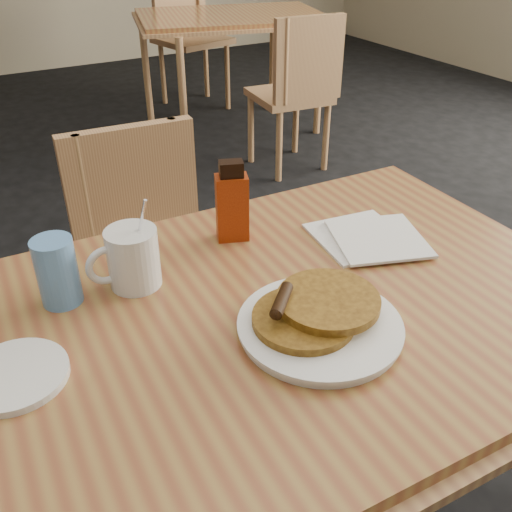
{
  "coord_description": "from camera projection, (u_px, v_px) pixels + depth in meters",
  "views": [
    {
      "loc": [
        -0.4,
        -0.65,
        1.35
      ],
      "look_at": [
        -0.01,
        0.03,
        0.85
      ],
      "focal_mm": 40.0,
      "sensor_mm": 36.0,
      "label": 1
    }
  ],
  "objects": [
    {
      "name": "chair_neighbor_near",
      "position": [
        298.0,
        82.0,
        3.06
      ],
      "size": [
        0.43,
        0.43,
        0.86
      ],
      "rotation": [
        0.0,
        0.0,
        -0.1
      ],
      "color": "tan",
      "rests_on": "floor"
    },
    {
      "name": "main_table",
      "position": [
        274.0,
        326.0,
        1.01
      ],
      "size": [
        1.22,
        0.85,
        0.75
      ],
      "rotation": [
        0.0,
        0.0,
        -0.03
      ],
      "color": "olive",
      "rests_on": "floor"
    },
    {
      "name": "side_saucer",
      "position": [
        15.0,
        375.0,
        0.83
      ],
      "size": [
        0.2,
        0.2,
        0.01
      ],
      "primitive_type": "cylinder",
      "rotation": [
        0.0,
        0.0,
        -0.32
      ],
      "color": "white",
      "rests_on": "main_table"
    },
    {
      "name": "chair_neighbor_far",
      "position": [
        186.0,
        21.0,
        4.12
      ],
      "size": [
        0.53,
        0.54,
        0.99
      ],
      "rotation": [
        0.0,
        0.0,
        0.22
      ],
      "color": "tan",
      "rests_on": "floor"
    },
    {
      "name": "syrup_bottle",
      "position": [
        232.0,
        204.0,
        1.14
      ],
      "size": [
        0.07,
        0.06,
        0.17
      ],
      "rotation": [
        0.0,
        0.0,
        -0.35
      ],
      "color": "maroon",
      "rests_on": "main_table"
    },
    {
      "name": "coffee_mug",
      "position": [
        132.0,
        258.0,
        1.01
      ],
      "size": [
        0.13,
        0.09,
        0.17
      ],
      "rotation": [
        0.0,
        0.0,
        0.06
      ],
      "color": "white",
      "rests_on": "main_table"
    },
    {
      "name": "neighbor_table",
      "position": [
        232.0,
        21.0,
        3.5
      ],
      "size": [
        1.32,
        1.06,
        0.75
      ],
      "rotation": [
        0.0,
        0.0,
        -0.26
      ],
      "color": "olive",
      "rests_on": "floor"
    },
    {
      "name": "chair_main_far",
      "position": [
        149.0,
        248.0,
        1.64
      ],
      "size": [
        0.4,
        0.4,
        0.83
      ],
      "rotation": [
        0.0,
        0.0,
        -0.07
      ],
      "color": "tan",
      "rests_on": "floor"
    },
    {
      "name": "napkin_stack",
      "position": [
        369.0,
        238.0,
        1.17
      ],
      "size": [
        0.24,
        0.25,
        0.01
      ],
      "rotation": [
        0.0,
        0.0,
        -0.13
      ],
      "color": "white",
      "rests_on": "main_table"
    },
    {
      "name": "blue_tumbler",
      "position": [
        57.0,
        272.0,
        0.97
      ],
      "size": [
        0.08,
        0.08,
        0.12
      ],
      "primitive_type": "cylinder",
      "rotation": [
        0.0,
        0.0,
        0.24
      ],
      "color": "#578DCD",
      "rests_on": "main_table"
    },
    {
      "name": "pancake_plate",
      "position": [
        318.0,
        320.0,
        0.92
      ],
      "size": [
        0.27,
        0.27,
        0.07
      ],
      "rotation": [
        0.0,
        0.0,
        0.34
      ],
      "color": "white",
      "rests_on": "main_table"
    }
  ]
}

